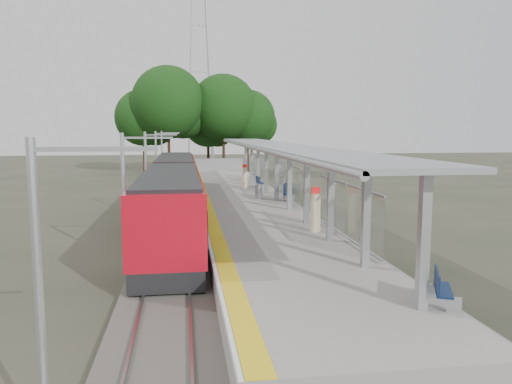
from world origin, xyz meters
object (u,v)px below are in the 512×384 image
(train, at_px, (174,189))
(litter_bin, at_px, (259,192))
(bench_mid, at_px, (287,191))
(bench_near, at_px, (440,287))
(info_pillar_far, at_px, (245,177))
(bench_far, at_px, (259,182))
(info_pillar_near, at_px, (315,212))

(train, distance_m, litter_bin, 6.13)
(bench_mid, relative_size, litter_bin, 1.81)
(bench_near, relative_size, litter_bin, 1.44)
(info_pillar_far, distance_m, litter_bin, 6.69)
(bench_far, distance_m, info_pillar_far, 1.27)
(bench_far, height_order, info_pillar_near, info_pillar_near)
(info_pillar_far, bearing_deg, bench_far, -48.16)
(bench_near, relative_size, bench_far, 1.01)
(bench_near, xyz_separation_m, info_pillar_near, (-0.75, 9.64, 0.38))
(info_pillar_far, bearing_deg, bench_near, -102.80)
(bench_mid, xyz_separation_m, info_pillar_far, (-1.76, 7.86, 0.19))
(bench_near, relative_size, bench_mid, 0.79)
(info_pillar_near, bearing_deg, bench_near, -95.47)
(train, height_order, bench_near, train)
(bench_far, height_order, info_pillar_far, info_pillar_far)
(train, relative_size, bench_near, 19.66)
(bench_mid, height_order, litter_bin, bench_mid)
(train, height_order, info_pillar_far, train)
(bench_near, xyz_separation_m, info_pillar_far, (-1.78, 27.16, 0.31))
(info_pillar_near, xyz_separation_m, info_pillar_far, (-1.03, 17.52, -0.07))
(train, xyz_separation_m, litter_bin, (5.45, 2.74, -0.56))
(train, distance_m, info_pillar_near, 10.30)
(train, relative_size, bench_mid, 15.60)
(litter_bin, bearing_deg, info_pillar_near, -85.16)
(train, distance_m, bench_mid, 7.28)
(bench_mid, bearing_deg, info_pillar_near, -77.67)
(info_pillar_near, xyz_separation_m, litter_bin, (-0.92, 10.84, -0.38))
(info_pillar_far, relative_size, litter_bin, 1.88)
(bench_mid, height_order, info_pillar_far, info_pillar_far)
(train, distance_m, bench_near, 19.12)
(bench_near, height_order, bench_mid, bench_mid)
(bench_mid, distance_m, litter_bin, 2.03)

